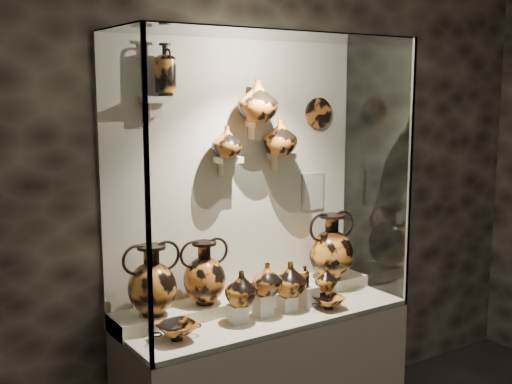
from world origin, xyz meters
TOP-DOWN VIEW (x-y plane):
  - wall_back at (0.00, 2.50)m, footprint 5.00×0.02m
  - plinth at (0.00, 2.18)m, footprint 1.70×0.60m
  - front_tier at (0.00, 2.18)m, footprint 1.68×0.58m
  - rear_tier at (0.00, 2.35)m, footprint 1.70×0.25m
  - back_panel at (0.00, 2.50)m, footprint 1.70×0.03m
  - glass_front at (0.00, 1.88)m, footprint 1.70×0.01m
  - glass_left at (-0.85, 2.18)m, footprint 0.01×0.60m
  - glass_right at (0.85, 2.18)m, footprint 0.01×0.60m
  - glass_top at (0.00, 2.18)m, footprint 1.70×0.60m
  - frame_post_left at (-0.84, 1.89)m, footprint 0.02×0.02m
  - frame_post_right at (0.84, 1.89)m, footprint 0.02×0.02m
  - pedestal_a at (-0.22, 2.13)m, footprint 0.09×0.09m
  - pedestal_b at (-0.05, 2.13)m, footprint 0.09×0.09m
  - pedestal_c at (0.12, 2.13)m, footprint 0.09×0.09m
  - pedestal_d at (0.28, 2.13)m, footprint 0.09×0.09m
  - pedestal_e at (0.42, 2.13)m, footprint 0.09×0.09m
  - bracket_ul at (-0.55, 2.42)m, footprint 0.14×0.12m
  - bracket_ca at (-0.10, 2.42)m, footprint 0.14×0.12m
  - bracket_cb at (0.10, 2.42)m, footprint 0.10×0.12m
  - bracket_cc at (0.28, 2.42)m, footprint 0.14×0.12m
  - amphora_left at (-0.64, 2.31)m, footprint 0.40×0.40m
  - amphora_mid at (-0.32, 2.32)m, footprint 0.35×0.35m
  - amphora_right at (0.59, 2.30)m, footprint 0.39×0.39m
  - jug_a at (-0.20, 2.11)m, footprint 0.24×0.24m
  - jug_b at (-0.03, 2.11)m, footprint 0.22×0.22m
  - jug_c at (0.14, 2.12)m, footprint 0.25×0.25m
  - jug_e at (0.40, 2.11)m, footprint 0.18×0.18m
  - lekythos_small at (0.24, 2.13)m, footprint 0.07×0.07m
  - kylix_left at (-0.61, 2.09)m, footprint 0.27×0.23m
  - kylix_right at (0.34, 2.02)m, footprint 0.29×0.27m
  - lekythos_tall at (-0.49, 2.41)m, footprint 0.15×0.15m
  - ovoid_vase_a at (-0.13, 2.38)m, footprint 0.19×0.19m
  - ovoid_vase_b at (0.06, 2.35)m, footprint 0.26×0.26m
  - ovoid_vase_c at (0.23, 2.37)m, footprint 0.24×0.24m
  - wall_plate at (0.60, 2.47)m, footprint 0.20×0.02m
  - info_placard at (0.57, 2.47)m, footprint 0.18×0.01m

SIDE VIEW (x-z plane):
  - plinth at x=0.00m, z-range 0.00..0.80m
  - front_tier at x=0.00m, z-range 0.80..0.83m
  - rear_tier at x=0.00m, z-range 0.80..0.90m
  - pedestal_e at x=0.42m, z-range 0.83..0.91m
  - pedestal_c at x=0.12m, z-range 0.83..0.92m
  - kylix_right at x=0.34m, z-range 0.83..0.92m
  - pedestal_a at x=-0.22m, z-range 0.83..0.93m
  - kylix_left at x=-0.61m, z-range 0.83..0.94m
  - pedestal_d at x=0.28m, z-range 0.83..0.95m
  - pedestal_b at x=-0.05m, z-range 0.83..0.96m
  - jug_e at x=0.40m, z-range 0.91..1.05m
  - jug_c at x=0.14m, z-range 0.92..1.12m
  - lekythos_small at x=0.24m, z-range 0.95..1.09m
  - jug_a at x=-0.20m, z-range 0.93..1.12m
  - jug_b at x=-0.03m, z-range 0.96..1.14m
  - amphora_mid at x=-0.32m, z-range 0.90..1.26m
  - amphora_left at x=-0.64m, z-range 0.90..1.29m
  - amphora_right at x=0.59m, z-range 0.90..1.33m
  - info_placard at x=0.57m, z-range 1.33..1.57m
  - wall_back at x=0.00m, z-range 0.00..3.20m
  - back_panel at x=0.00m, z-range 0.80..2.40m
  - glass_front at x=0.00m, z-range 0.80..2.40m
  - glass_left at x=-0.85m, z-range 0.80..2.40m
  - glass_right at x=0.85m, z-range 0.80..2.40m
  - frame_post_left at x=-0.84m, z-range 0.80..2.40m
  - frame_post_right at x=0.84m, z-range 0.80..2.40m
  - bracket_ca at x=-0.10m, z-range 1.68..1.72m
  - bracket_cc at x=0.28m, z-range 1.68..1.72m
  - ovoid_vase_a at x=-0.13m, z-range 1.72..1.90m
  - ovoid_vase_c at x=0.23m, z-range 1.72..1.93m
  - bracket_cb at x=0.10m, z-range 1.88..1.92m
  - wall_plate at x=0.60m, z-range 1.85..2.05m
  - ovoid_vase_b at x=0.06m, z-range 1.92..2.16m
  - bracket_ul at x=-0.55m, z-range 2.03..2.07m
  - lekythos_tall at x=-0.49m, z-range 2.07..2.38m
  - glass_top at x=0.00m, z-range 2.39..2.40m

